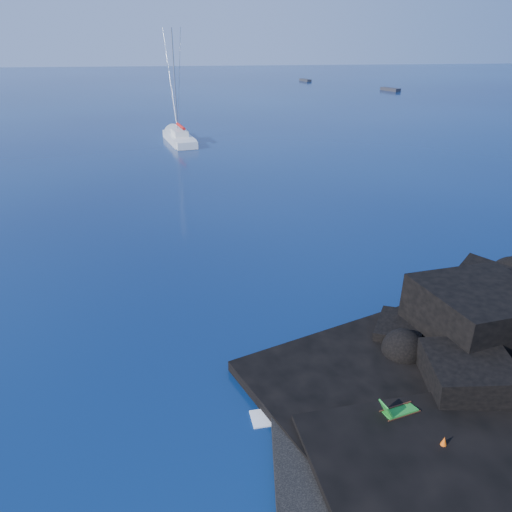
{
  "coord_description": "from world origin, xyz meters",
  "views": [
    {
      "loc": [
        -1.73,
        -11.15,
        12.83
      ],
      "look_at": [
        1.09,
        12.56,
        2.0
      ],
      "focal_mm": 35.0,
      "sensor_mm": 36.0,
      "label": 1
    }
  ],
  "objects_px": {
    "marker_cone": "(443,444)",
    "sunbather": "(386,456)",
    "deck_chair": "(401,407)",
    "distant_boat_a": "(305,81)",
    "distant_boat_b": "(390,91)",
    "sailboat": "(179,142)"
  },
  "relations": [
    {
      "from": "deck_chair",
      "to": "sunbather",
      "type": "height_order",
      "value": "deck_chair"
    },
    {
      "from": "sailboat",
      "to": "distant_boat_b",
      "type": "bearing_deg",
      "value": 35.06
    },
    {
      "from": "sailboat",
      "to": "distant_boat_a",
      "type": "bearing_deg",
      "value": 54.3
    },
    {
      "from": "distant_boat_b",
      "to": "sailboat",
      "type": "bearing_deg",
      "value": -155.93
    },
    {
      "from": "sunbather",
      "to": "distant_boat_b",
      "type": "distance_m",
      "value": 112.71
    },
    {
      "from": "marker_cone",
      "to": "distant_boat_a",
      "type": "relative_size",
      "value": 0.13
    },
    {
      "from": "deck_chair",
      "to": "sailboat",
      "type": "bearing_deg",
      "value": 84.45
    },
    {
      "from": "sailboat",
      "to": "deck_chair",
      "type": "relative_size",
      "value": 9.46
    },
    {
      "from": "deck_chair",
      "to": "marker_cone",
      "type": "height_order",
      "value": "deck_chair"
    },
    {
      "from": "deck_chair",
      "to": "distant_boat_b",
      "type": "distance_m",
      "value": 110.64
    },
    {
      "from": "sailboat",
      "to": "sunbather",
      "type": "height_order",
      "value": "sailboat"
    },
    {
      "from": "deck_chair",
      "to": "sunbather",
      "type": "bearing_deg",
      "value": -138.09
    },
    {
      "from": "sunbather",
      "to": "marker_cone",
      "type": "bearing_deg",
      "value": -1.86
    },
    {
      "from": "sailboat",
      "to": "sunbather",
      "type": "relative_size",
      "value": 8.33
    },
    {
      "from": "sunbather",
      "to": "marker_cone",
      "type": "distance_m",
      "value": 1.96
    },
    {
      "from": "deck_chair",
      "to": "marker_cone",
      "type": "relative_size",
      "value": 2.37
    },
    {
      "from": "deck_chair",
      "to": "distant_boat_a",
      "type": "height_order",
      "value": "deck_chair"
    },
    {
      "from": "sailboat",
      "to": "deck_chair",
      "type": "height_order",
      "value": "sailboat"
    },
    {
      "from": "marker_cone",
      "to": "sunbather",
      "type": "bearing_deg",
      "value": -175.95
    },
    {
      "from": "distant_boat_a",
      "to": "sailboat",
      "type": "bearing_deg",
      "value": -131.31
    },
    {
      "from": "deck_chair",
      "to": "distant_boat_a",
      "type": "xyz_separation_m",
      "value": [
        24.0,
        129.47,
        -0.83
      ]
    },
    {
      "from": "sailboat",
      "to": "distant_boat_b",
      "type": "relative_size",
      "value": 2.6
    }
  ]
}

